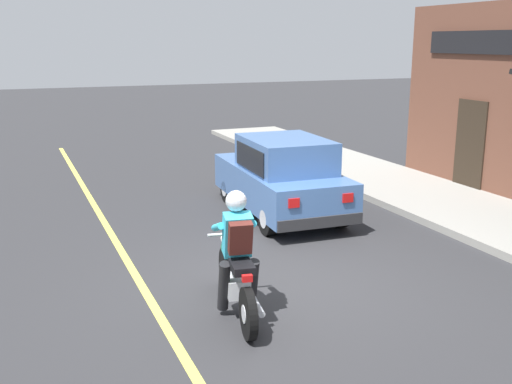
{
  "coord_description": "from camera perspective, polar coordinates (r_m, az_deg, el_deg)",
  "views": [
    {
      "loc": [
        -3.36,
        -7.22,
        3.37
      ],
      "look_at": [
        0.35,
        1.63,
        0.95
      ],
      "focal_mm": 42.0,
      "sensor_mm": 36.0,
      "label": 1
    }
  ],
  "objects": [
    {
      "name": "ground_plane",
      "position": [
        8.65,
        2.05,
        -8.79
      ],
      "size": [
        80.0,
        80.0,
        0.0
      ],
      "primitive_type": "plane",
      "color": "#2B2B2D"
    },
    {
      "name": "sidewalk_curb",
      "position": [
        13.63,
        16.09,
        -0.43
      ],
      "size": [
        2.6,
        22.0,
        0.14
      ],
      "primitive_type": "cube",
      "color": "gray",
      "rests_on": "ground"
    },
    {
      "name": "lane_stripe",
      "position": [
        10.87,
        -13.4,
        -4.28
      ],
      "size": [
        0.12,
        19.8,
        0.01
      ],
      "primitive_type": "cube",
      "color": "#D1C64C",
      "rests_on": "ground"
    },
    {
      "name": "motorcycle_with_rider",
      "position": [
        7.53,
        -1.87,
        -6.82
      ],
      "size": [
        0.65,
        2.01,
        1.62
      ],
      "color": "black",
      "rests_on": "ground"
    },
    {
      "name": "car_hatchback",
      "position": [
        11.83,
        2.45,
        1.42
      ],
      "size": [
        1.83,
        3.86,
        1.57
      ],
      "color": "black",
      "rests_on": "ground"
    }
  ]
}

